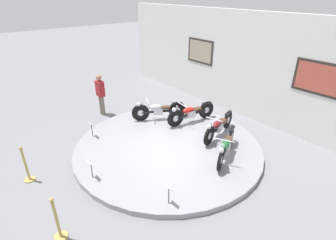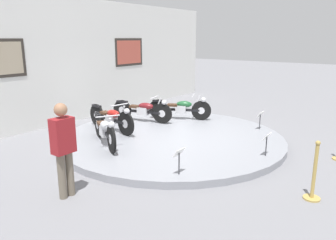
# 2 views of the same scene
# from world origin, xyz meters

# --- Properties ---
(ground_plane) EXTENTS (60.00, 60.00, 0.00)m
(ground_plane) POSITION_xyz_m (0.00, 0.00, 0.00)
(ground_plane) COLOR slate
(display_platform) EXTENTS (5.70, 5.70, 0.15)m
(display_platform) POSITION_xyz_m (0.00, 0.00, 0.08)
(display_platform) COLOR gray
(display_platform) RESTS_ON ground_plane
(back_wall) EXTENTS (14.00, 0.22, 3.83)m
(back_wall) POSITION_xyz_m (0.00, 3.87, 1.92)
(back_wall) COLOR silver
(back_wall) RESTS_ON ground_plane
(motorcycle_silver) EXTENTS (1.01, 1.76, 0.79)m
(motorcycle_silver) POSITION_xyz_m (-1.57, 0.83, 0.54)
(motorcycle_silver) COLOR black
(motorcycle_silver) RESTS_ON display_platform
(motorcycle_red) EXTENTS (0.54, 1.97, 0.79)m
(motorcycle_red) POSITION_xyz_m (-0.64, 1.58, 0.54)
(motorcycle_red) COLOR black
(motorcycle_red) RESTS_ON display_platform
(motorcycle_maroon) EXTENTS (0.64, 1.91, 0.78)m
(motorcycle_maroon) POSITION_xyz_m (0.65, 1.57, 0.52)
(motorcycle_maroon) COLOR black
(motorcycle_maroon) RESTS_ON display_platform
(motorcycle_green) EXTENTS (0.93, 1.77, 0.78)m
(motorcycle_green) POSITION_xyz_m (1.57, 0.82, 0.52)
(motorcycle_green) COLOR black
(motorcycle_green) RESTS_ON display_platform
(info_placard_front_left) EXTENTS (0.26, 0.11, 0.51)m
(info_placard_front_left) POSITION_xyz_m (-1.94, -1.58, 0.52)
(info_placard_front_left) COLOR #333338
(info_placard_front_left) RESTS_ON display_platform
(info_placard_front_centre) EXTENTS (0.26, 0.11, 0.51)m
(info_placard_front_centre) POSITION_xyz_m (0.00, -2.50, 0.52)
(info_placard_front_centre) COLOR #333338
(info_placard_front_centre) RESTS_ON display_platform
(info_placard_front_right) EXTENTS (0.26, 0.11, 0.51)m
(info_placard_front_right) POSITION_xyz_m (1.94, -1.58, 0.52)
(info_placard_front_right) COLOR #333338
(info_placard_front_right) RESTS_ON display_platform
(visitor_standing) EXTENTS (0.36, 0.22, 1.62)m
(visitor_standing) POSITION_xyz_m (-3.56, -0.40, 0.91)
(visitor_standing) COLOR #6B6051
(visitor_standing) RESTS_ON ground_plane
(stanchion_post_left_of_entry) EXTENTS (0.28, 0.28, 1.02)m
(stanchion_post_left_of_entry) POSITION_xyz_m (-1.14, -3.75, 0.34)
(stanchion_post_left_of_entry) COLOR tan
(stanchion_post_left_of_entry) RESTS_ON ground_plane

